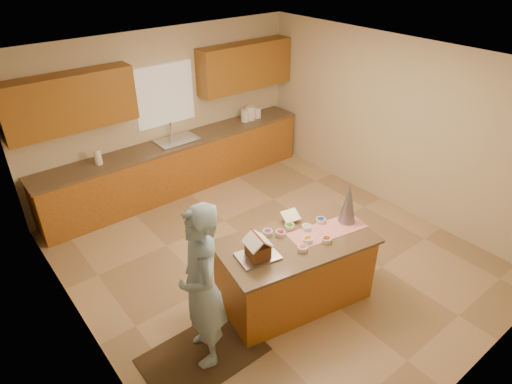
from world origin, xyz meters
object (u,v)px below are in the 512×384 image
(island_base, at_px, (295,272))
(gingerbread_house, at_px, (258,248))
(boy, at_px, (202,288))
(tinsel_tree, at_px, (348,203))

(island_base, xyz_separation_m, gingerbread_house, (-0.53, 0.05, 0.59))
(island_base, xyz_separation_m, boy, (-1.31, -0.02, 0.52))
(boy, bearing_deg, tinsel_tree, 106.37)
(tinsel_tree, bearing_deg, island_base, 172.99)
(island_base, relative_size, tinsel_tree, 3.27)
(gingerbread_house, bearing_deg, boy, -174.42)
(tinsel_tree, height_order, boy, boy)
(tinsel_tree, relative_size, gingerbread_house, 1.69)
(island_base, relative_size, boy, 0.93)
(tinsel_tree, distance_m, gingerbread_house, 1.30)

